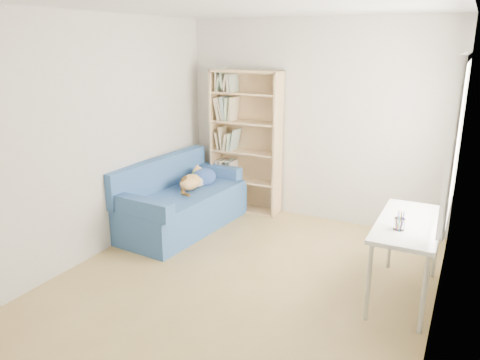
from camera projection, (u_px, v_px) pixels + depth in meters
name	position (u px, v px, depth m)	size (l,w,h in m)	color
ground	(245.00, 279.00, 4.72)	(4.00, 4.00, 0.00)	olive
room_shell	(257.00, 118.00, 4.23)	(3.54, 4.04, 2.62)	silver
sofa	(181.00, 202.00, 5.95)	(0.99, 1.85, 0.88)	navy
bookshelf	(246.00, 148.00, 6.41)	(0.97, 0.30, 1.94)	tan
desk	(409.00, 230.00, 4.21)	(0.54, 1.18, 0.75)	white
pen_cup	(399.00, 223.00, 4.00)	(0.09, 0.09, 0.17)	white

